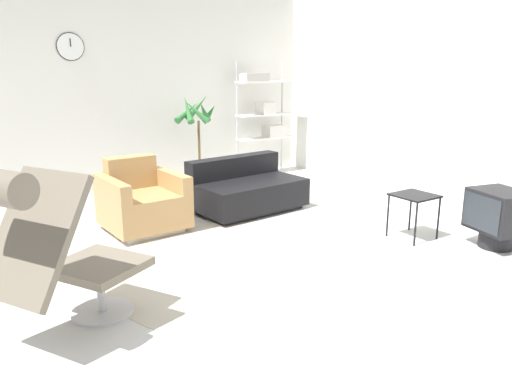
# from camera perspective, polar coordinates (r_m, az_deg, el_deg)

# --- Properties ---
(ground_plane) EXTENTS (12.00, 12.00, 0.00)m
(ground_plane) POSITION_cam_1_polar(r_m,az_deg,el_deg) (4.72, -0.19, -7.21)
(ground_plane) COLOR silver
(wall_back) EXTENTS (12.00, 0.09, 2.80)m
(wall_back) POSITION_cam_1_polar(r_m,az_deg,el_deg) (7.35, -14.84, 11.26)
(wall_back) COLOR silver
(wall_back) RESTS_ON ground_plane
(wall_right) EXTENTS (0.06, 12.00, 2.80)m
(wall_right) POSITION_cam_1_polar(r_m,az_deg,el_deg) (6.55, 22.42, 10.35)
(wall_right) COLOR silver
(wall_right) RESTS_ON ground_plane
(round_rug) EXTENTS (2.59, 2.59, 0.01)m
(round_rug) POSITION_cam_1_polar(r_m,az_deg,el_deg) (4.48, -0.32, -8.38)
(round_rug) COLOR #BCB29E
(round_rug) RESTS_ON ground_plane
(lounge_chair) EXTENTS (1.21, 0.99, 1.19)m
(lounge_chair) POSITION_cam_1_polar(r_m,az_deg,el_deg) (3.36, -22.60, -4.87)
(lounge_chair) COLOR #BCBCC1
(lounge_chair) RESTS_ON ground_plane
(armchair_red) EXTENTS (0.82, 0.82, 0.76)m
(armchair_red) POSITION_cam_1_polar(r_m,az_deg,el_deg) (5.49, -12.89, -1.30)
(armchair_red) COLOR silver
(armchair_red) RESTS_ON ground_plane
(couch_low) EXTENTS (1.36, 0.90, 0.63)m
(couch_low) POSITION_cam_1_polar(r_m,az_deg,el_deg) (6.10, -1.13, 0.15)
(couch_low) COLOR black
(couch_low) RESTS_ON ground_plane
(side_table) EXTENTS (0.39, 0.39, 0.46)m
(side_table) POSITION_cam_1_polar(r_m,az_deg,el_deg) (5.31, 17.64, -0.86)
(side_table) COLOR black
(side_table) RESTS_ON ground_plane
(crt_television) EXTENTS (0.54, 0.60, 0.57)m
(crt_television) POSITION_cam_1_polar(r_m,az_deg,el_deg) (5.35, 25.99, -2.43)
(crt_television) COLOR black
(crt_television) RESTS_ON ground_plane
(potted_plant) EXTENTS (0.57, 0.60, 1.34)m
(potted_plant) POSITION_cam_1_polar(r_m,az_deg,el_deg) (7.24, -6.64, 5.97)
(potted_plant) COLOR brown
(potted_plant) RESTS_ON ground_plane
(shelf_unit) EXTENTS (0.94, 0.28, 1.79)m
(shelf_unit) POSITION_cam_1_polar(r_m,az_deg,el_deg) (8.06, 1.00, 9.47)
(shelf_unit) COLOR #BCBCC1
(shelf_unit) RESTS_ON ground_plane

